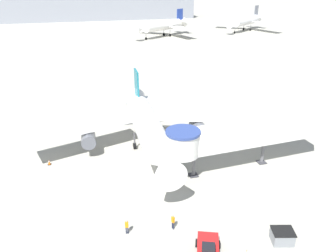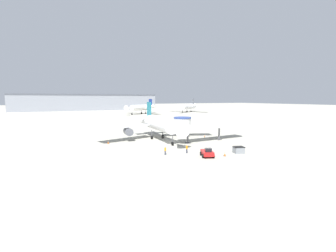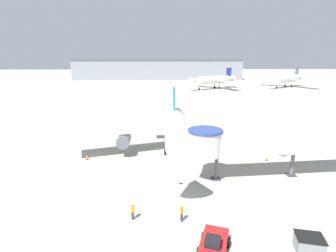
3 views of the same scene
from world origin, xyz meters
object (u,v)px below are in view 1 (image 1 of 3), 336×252
(main_airplane, at_px, (147,125))
(traffic_cone_starboard_wing, at_px, (238,144))
(ground_crew_marshaller, at_px, (127,226))
(pushback_tug_red, at_px, (208,249))
(background_jet_gray_tail, at_px, (246,20))
(background_jet_blue_tail, at_px, (164,25))
(jet_bridge, at_px, (236,135))
(traffic_cone_port_wing, at_px, (49,162))
(service_container_gray, at_px, (282,236))
(ground_crew_wing_walker, at_px, (173,221))

(main_airplane, distance_m, traffic_cone_starboard_wing, 13.79)
(traffic_cone_starboard_wing, xyz_separation_m, ground_crew_marshaller, (-18.43, -13.69, 0.62))
(ground_crew_marshaller, bearing_deg, traffic_cone_starboard_wing, 51.64)
(pushback_tug_red, xyz_separation_m, background_jet_gray_tail, (67.38, 121.99, 3.88))
(pushback_tug_red, bearing_deg, background_jet_blue_tail, 98.68)
(jet_bridge, height_order, ground_crew_marshaller, jet_bridge)
(traffic_cone_port_wing, relative_size, ground_crew_marshaller, 0.46)
(background_jet_blue_tail, bearing_deg, service_container_gray, -43.73)
(main_airplane, height_order, ground_crew_wing_walker, main_airplane)
(main_airplane, relative_size, background_jet_blue_tail, 1.21)
(service_container_gray, bearing_deg, background_jet_gray_tail, 63.82)
(background_jet_gray_tail, bearing_deg, ground_crew_marshaller, -69.30)
(pushback_tug_red, relative_size, ground_crew_marshaller, 2.35)
(jet_bridge, distance_m, pushback_tug_red, 15.91)
(jet_bridge, xyz_separation_m, traffic_cone_port_wing, (-22.91, 7.22, -4.34))
(service_container_gray, relative_size, background_jet_gray_tail, 0.08)
(pushback_tug_red, bearing_deg, traffic_cone_port_wing, 147.16)
(service_container_gray, distance_m, background_jet_blue_tail, 118.12)
(ground_crew_wing_walker, bearing_deg, service_container_gray, -137.52)
(traffic_cone_starboard_wing, bearing_deg, ground_crew_wing_walker, -134.56)
(service_container_gray, height_order, background_jet_gray_tail, background_jet_gray_tail)
(pushback_tug_red, distance_m, background_jet_gray_tail, 139.42)
(service_container_gray, relative_size, background_jet_blue_tail, 0.09)
(pushback_tug_red, relative_size, traffic_cone_starboard_wing, 5.88)
(traffic_cone_port_wing, bearing_deg, pushback_tug_red, -54.42)
(main_airplane, bearing_deg, ground_crew_wing_walker, -91.57)
(main_airplane, xyz_separation_m, background_jet_gray_tail, (68.52, 101.87, 0.55))
(background_jet_gray_tail, bearing_deg, ground_crew_wing_walker, -67.61)
(main_airplane, height_order, background_jet_blue_tail, background_jet_blue_tail)
(ground_crew_marshaller, xyz_separation_m, ground_crew_wing_walker, (4.43, -0.53, 0.04))
(traffic_cone_port_wing, relative_size, background_jet_gray_tail, 0.03)
(ground_crew_marshaller, height_order, background_jet_blue_tail, background_jet_blue_tail)
(background_jet_gray_tail, bearing_deg, traffic_cone_starboard_wing, -65.24)
(background_jet_blue_tail, bearing_deg, traffic_cone_port_wing, -57.37)
(jet_bridge, height_order, background_jet_gray_tail, background_jet_gray_tail)
(ground_crew_wing_walker, bearing_deg, traffic_cone_starboard_wing, -66.95)
(service_container_gray, height_order, ground_crew_marshaller, ground_crew_marshaller)
(pushback_tug_red, xyz_separation_m, ground_crew_wing_walker, (-2.02, 4.06, 0.20))
(main_airplane, distance_m, ground_crew_marshaller, 16.72)
(ground_crew_marshaller, height_order, background_jet_gray_tail, background_jet_gray_tail)
(ground_crew_wing_walker, bearing_deg, jet_bridge, -72.84)
(jet_bridge, relative_size, service_container_gray, 8.86)
(service_container_gray, xyz_separation_m, traffic_cone_port_wing, (-21.59, 20.32, -0.30))
(jet_bridge, relative_size, traffic_cone_starboard_wing, 32.65)
(background_jet_blue_tail, bearing_deg, main_airplane, -50.41)
(main_airplane, bearing_deg, background_jet_blue_tail, 75.46)
(ground_crew_marshaller, xyz_separation_m, background_jet_gray_tail, (73.82, 117.40, 3.73))
(traffic_cone_port_wing, bearing_deg, main_airplane, 0.42)
(ground_crew_marshaller, xyz_separation_m, background_jet_blue_tail, (33.04, 111.58, 3.67))
(jet_bridge, relative_size, background_jet_gray_tail, 0.73)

